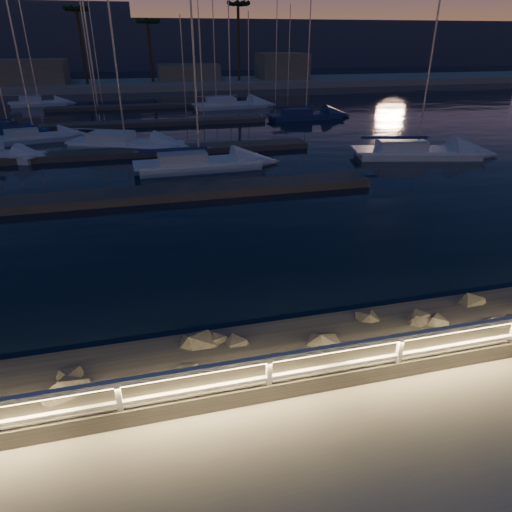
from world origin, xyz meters
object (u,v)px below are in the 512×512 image
object	(u,v)px
sailboat_l	(304,115)
sailboat_h	(413,151)
guard_rail	(218,376)
sailboat_j	(32,137)
sailboat_g	(122,143)
sailboat_i	(7,130)
sailboat_k	(229,104)
sailboat_m	(37,102)
sailboat_c	(196,163)

from	to	relation	value
sailboat_l	sailboat_h	bearing A→B (deg)	-86.58
sailboat_h	sailboat_l	size ratio (longest dim) A/B	1.13
guard_rail	sailboat_j	size ratio (longest dim) A/B	3.84
guard_rail	sailboat_g	size ratio (longest dim) A/B	3.06
guard_rail	sailboat_i	distance (m)	38.05
guard_rail	sailboat_i	size ratio (longest dim) A/B	3.94
sailboat_i	sailboat_k	distance (m)	24.12
guard_rail	sailboat_m	distance (m)	56.39
sailboat_i	sailboat_j	size ratio (longest dim) A/B	0.98
guard_rail	sailboat_c	world-z (taller)	sailboat_c
sailboat_c	sailboat_l	world-z (taller)	sailboat_c
sailboat_g	sailboat_j	distance (m)	8.32
sailboat_c	sailboat_g	world-z (taller)	sailboat_g
sailboat_i	sailboat_l	xyz separation A→B (m)	(27.21, 1.90, -0.02)
sailboat_g	sailboat_m	size ratio (longest dim) A/B	1.27
sailboat_h	sailboat_j	bearing A→B (deg)	169.49
sailboat_m	sailboat_k	bearing A→B (deg)	-26.40
sailboat_c	sailboat_j	world-z (taller)	sailboat_c
guard_rail	sailboat_k	xyz separation A→B (m)	(9.47, 47.51, -0.92)
sailboat_i	sailboat_k	bearing A→B (deg)	51.26
sailboat_g	sailboat_i	size ratio (longest dim) A/B	1.29
sailboat_g	sailboat_i	bearing A→B (deg)	164.68
guard_rail	sailboat_h	world-z (taller)	sailboat_h
guard_rail	sailboat_m	size ratio (longest dim) A/B	3.88
sailboat_c	sailboat_h	xyz separation A→B (m)	(15.00, -0.38, 0.00)
guard_rail	sailboat_g	xyz separation A→B (m)	(-2.28, 28.16, -0.93)
sailboat_c	sailboat_k	xyz separation A→B (m)	(7.24, 26.41, 0.03)
sailboat_g	sailboat_k	bearing A→B (deg)	83.41
sailboat_c	sailboat_k	bearing A→B (deg)	73.02
sailboat_g	sailboat_k	distance (m)	22.63
sailboat_k	sailboat_m	xyz separation A→B (m)	(-22.00, 7.47, -0.03)
sailboat_i	sailboat_j	distance (m)	4.31
guard_rail	sailboat_m	bearing A→B (deg)	102.83
sailboat_j	sailboat_k	xyz separation A→B (m)	(18.74, 14.83, 0.05)
sailboat_j	sailboat_l	distance (m)	25.25
sailboat_h	sailboat_l	world-z (taller)	sailboat_h
guard_rail	sailboat_m	world-z (taller)	sailboat_m
guard_rail	sailboat_l	world-z (taller)	sailboat_l
sailboat_g	sailboat_c	bearing A→B (deg)	-32.75
sailboat_g	sailboat_l	distance (m)	20.26
sailboat_k	sailboat_m	distance (m)	23.23
sailboat_c	sailboat_m	xyz separation A→B (m)	(-14.76, 33.89, -0.01)
sailboat_c	sailboat_l	bearing A→B (deg)	50.52
sailboat_j	sailboat_k	distance (m)	23.90
sailboat_j	guard_rail	bearing A→B (deg)	-87.01
sailboat_j	sailboat_l	xyz separation A→B (m)	(24.67, 5.38, -0.00)
sailboat_i	sailboat_g	bearing A→B (deg)	-16.82
sailboat_g	sailboat_l	xyz separation A→B (m)	(17.68, 9.89, -0.04)
sailboat_j	sailboat_h	bearing A→B (deg)	-37.14
sailboat_l	guard_rail	bearing A→B (deg)	-114.65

